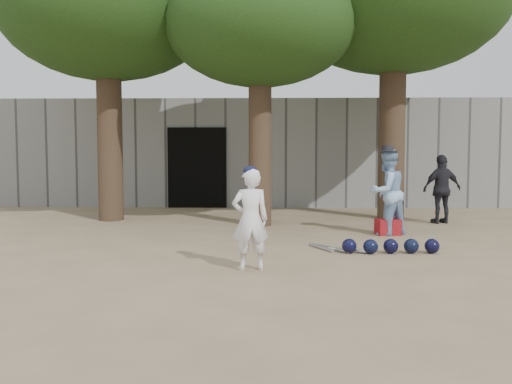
{
  "coord_description": "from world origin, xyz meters",
  "views": [
    {
      "loc": [
        0.83,
        -7.79,
        1.62
      ],
      "look_at": [
        0.6,
        1.0,
        0.95
      ],
      "focal_mm": 40.0,
      "sensor_mm": 36.0,
      "label": 1
    }
  ],
  "objects_px": {
    "boy_player": "(250,219)",
    "red_bag": "(388,227)",
    "spectator_blue": "(387,192)",
    "spectator_dark": "(442,189)"
  },
  "relations": [
    {
      "from": "boy_player",
      "to": "red_bag",
      "type": "xyz_separation_m",
      "value": [
        2.48,
        3.17,
        -0.53
      ]
    },
    {
      "from": "boy_player",
      "to": "red_bag",
      "type": "height_order",
      "value": "boy_player"
    },
    {
      "from": "spectator_dark",
      "to": "spectator_blue",
      "type": "bearing_deg",
      "value": 33.25
    },
    {
      "from": "spectator_dark",
      "to": "red_bag",
      "type": "height_order",
      "value": "spectator_dark"
    },
    {
      "from": "boy_player",
      "to": "spectator_blue",
      "type": "bearing_deg",
      "value": -140.02
    },
    {
      "from": "red_bag",
      "to": "spectator_blue",
      "type": "bearing_deg",
      "value": 144.26
    },
    {
      "from": "red_bag",
      "to": "boy_player",
      "type": "bearing_deg",
      "value": -127.98
    },
    {
      "from": "spectator_dark",
      "to": "boy_player",
      "type": "bearing_deg",
      "value": 36.12
    },
    {
      "from": "spectator_blue",
      "to": "spectator_dark",
      "type": "xyz_separation_m",
      "value": [
        1.53,
        1.7,
        -0.06
      ]
    },
    {
      "from": "spectator_blue",
      "to": "spectator_dark",
      "type": "distance_m",
      "value": 2.29
    }
  ]
}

